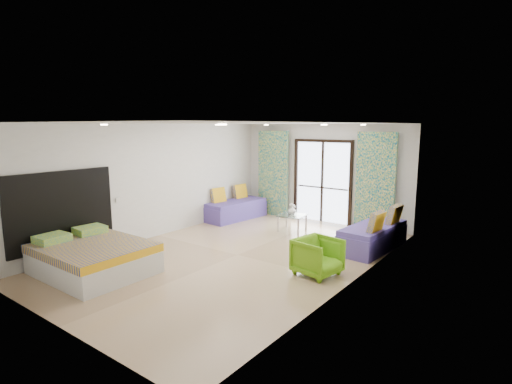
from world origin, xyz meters
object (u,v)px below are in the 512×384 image
Objects in this scene: daybed_left at (235,209)px; armchair at (318,255)px; coffee_table at (292,217)px; bed at (93,257)px; daybed_right at (374,236)px.

armchair is at bearing -26.71° from daybed_left.
daybed_left is at bearing 175.45° from coffee_table.
bed is 4.87m from coffee_table.
daybed_right reaches higher than daybed_left.
coffee_table is (1.37, 4.68, 0.08)m from bed.
coffee_table is at bearing 177.74° from daybed_right.
daybed_right is (3.59, 4.40, 0.01)m from bed.
bed is 4.08m from armchair.
daybed_right is at bearing 2.37° from armchair.
bed is 4.88m from daybed_left.
daybed_left is 0.98× the size of daybed_right.
coffee_table is at bearing 0.76° from daybed_left.
coffee_table reaches higher than bed.
daybed_right is 2.69× the size of armchair.
daybed_right is (4.23, -0.43, 0.01)m from daybed_left.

